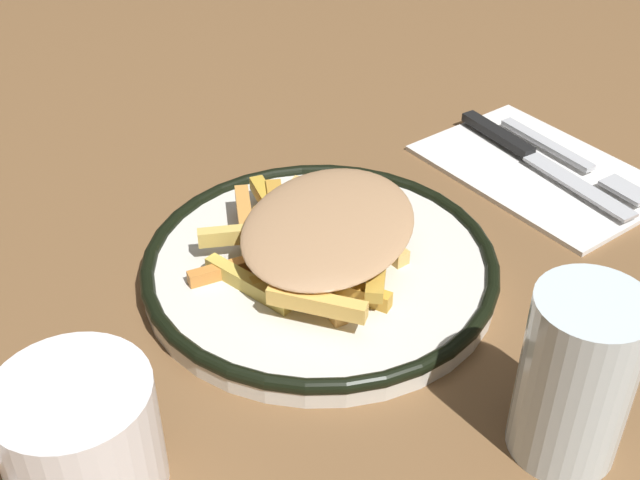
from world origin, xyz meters
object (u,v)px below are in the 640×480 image
knife (527,153)px  coffee_mug (79,440)px  plate (320,266)px  water_glass (576,377)px  napkin (541,169)px  fork (570,158)px  fries_heap (318,233)px

knife → coffee_mug: size_ratio=1.81×
plate → water_glass: water_glass is taller
napkin → fork: bearing=155.4°
fries_heap → water_glass: 0.23m
fries_heap → water_glass: size_ratio=1.77×
knife → fries_heap: bearing=-1.2°
plate → water_glass: bearing=91.4°
knife → water_glass: bearing=41.3°
plate → napkin: (-0.25, 0.02, -0.01)m
fries_heap → knife: bearing=178.8°
napkin → water_glass: 0.33m
plate → fries_heap: 0.03m
napkin → fork: 0.03m
fries_heap → napkin: bearing=174.5°
fries_heap → water_glass: bearing=90.4°
fries_heap → knife: (-0.25, 0.01, -0.03)m
knife → water_glass: size_ratio=1.82×
napkin → fork: fork is taller
plate → fries_heap: bearing=-121.3°
napkin → water_glass: bearing=39.1°
plate → napkin: size_ratio=1.29×
coffee_mug → fork: bearing=-176.9°
plate → water_glass: size_ratio=2.37×
fries_heap → fork: 0.28m
napkin → coffee_mug: coffee_mug is taller
plate → knife: plate is taller
plate → coffee_mug: size_ratio=2.36×
plate → fork: size_ratio=1.55×
napkin → fork: (-0.03, 0.01, 0.01)m
coffee_mug → water_glass: bearing=145.3°
fries_heap → plate: bearing=58.7°
fork → coffee_mug: coffee_mug is taller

